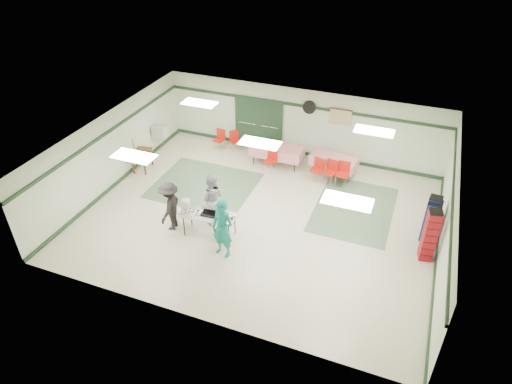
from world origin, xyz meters
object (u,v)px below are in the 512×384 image
(chair_b, at_px, (318,167))
(crate_stack_blue_a, at_px, (431,217))
(chair_loose_b, at_px, (220,137))
(chair_a, at_px, (331,169))
(volunteer_dark, at_px, (170,206))
(dining_table_a, at_px, (334,161))
(serving_table, at_px, (209,216))
(volunteer_teal, at_px, (222,229))
(chair_d, at_px, (271,158))
(crate_stack_red, at_px, (430,235))
(office_printer, at_px, (160,131))
(broom, at_px, (136,155))
(dining_table_b, at_px, (277,151))
(volunteer_grey, at_px, (212,199))
(chair_loose_a, at_px, (235,139))
(chair_c, at_px, (343,171))
(crate_stack_blue_b, at_px, (431,221))

(chair_b, bearing_deg, crate_stack_blue_a, -8.42)
(chair_loose_b, bearing_deg, chair_a, -1.16)
(volunteer_dark, distance_m, dining_table_a, 6.32)
(serving_table, bearing_deg, chair_b, 57.65)
(crate_stack_blue_a, bearing_deg, serving_table, -159.45)
(volunteer_teal, bearing_deg, chair_loose_b, 127.28)
(crate_stack_blue_a, bearing_deg, chair_a, 151.37)
(chair_b, height_order, chair_d, chair_b)
(crate_stack_red, relative_size, office_printer, 3.21)
(serving_table, height_order, broom, broom)
(crate_stack_blue_a, distance_m, broom, 10.38)
(crate_stack_blue_a, bearing_deg, broom, 179.64)
(volunteer_dark, bearing_deg, dining_table_a, 135.08)
(serving_table, height_order, crate_stack_blue_a, crate_stack_blue_a)
(dining_table_b, xyz_separation_m, chair_a, (2.24, -0.57, -0.02))
(volunteer_teal, height_order, dining_table_b, volunteer_teal)
(serving_table, height_order, dining_table_b, dining_table_b)
(volunteer_teal, distance_m, volunteer_grey, 1.62)
(dining_table_b, relative_size, chair_loose_a, 2.39)
(volunteer_grey, distance_m, chair_c, 4.96)
(crate_stack_red, xyz_separation_m, office_printer, (-10.30, 2.73, 0.12))
(chair_c, height_order, chair_loose_a, chair_c)
(chair_b, bearing_deg, dining_table_a, 68.71)
(volunteer_teal, xyz_separation_m, crate_stack_blue_a, (5.48, 2.99, -0.21))
(chair_a, relative_size, chair_loose_b, 1.04)
(chair_c, distance_m, crate_stack_red, 4.28)
(dining_table_a, xyz_separation_m, chair_c, (0.47, -0.56, -0.00))
(chair_c, relative_size, broom, 0.68)
(volunteer_dark, bearing_deg, chair_loose_a, 175.87)
(office_printer, bearing_deg, crate_stack_blue_a, -12.38)
(chair_loose_b, bearing_deg, dining_table_b, 2.54)
(chair_d, distance_m, chair_loose_b, 2.63)
(crate_stack_blue_a, bearing_deg, chair_b, 154.45)
(volunteer_teal, relative_size, broom, 1.36)
(chair_loose_b, height_order, office_printer, office_printer)
(chair_b, height_order, chair_loose_a, chair_b)
(chair_d, bearing_deg, volunteer_grey, -88.99)
(chair_d, bearing_deg, chair_a, 11.92)
(dining_table_a, xyz_separation_m, crate_stack_red, (3.53, -3.53, 0.26))
(serving_table, distance_m, crate_stack_blue_b, 6.61)
(serving_table, relative_size, crate_stack_blue_a, 1.20)
(volunteer_teal, xyz_separation_m, broom, (-4.90, 3.05, -0.22))
(volunteer_teal, bearing_deg, chair_d, 104.82)
(volunteer_grey, distance_m, chair_d, 3.68)
(dining_table_a, height_order, crate_stack_blue_b, crate_stack_blue_b)
(broom, bearing_deg, chair_a, 6.12)
(dining_table_a, relative_size, crate_stack_blue_b, 1.31)
(dining_table_a, relative_size, chair_d, 2.05)
(volunteer_grey, height_order, volunteer_dark, volunteer_grey)
(chair_b, distance_m, broom, 6.66)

